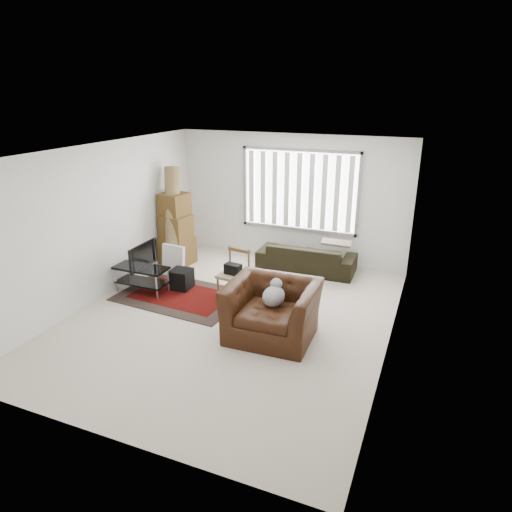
{
  "coord_description": "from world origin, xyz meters",
  "views": [
    {
      "loc": [
        2.93,
        -6.04,
        3.56
      ],
      "look_at": [
        0.34,
        0.24,
        1.05
      ],
      "focal_mm": 32.0,
      "sensor_mm": 36.0,
      "label": 1
    }
  ],
  "objects_px": {
    "tv_stand": "(141,274)",
    "armchair": "(272,307)",
    "moving_boxes": "(176,232)",
    "side_chair": "(234,273)",
    "sofa": "(307,253)"
  },
  "relations": [
    {
      "from": "tv_stand",
      "to": "sofa",
      "type": "xyz_separation_m",
      "value": [
        2.5,
        2.16,
        0.02
      ]
    },
    {
      "from": "moving_boxes",
      "to": "side_chair",
      "type": "relative_size",
      "value": 1.74
    },
    {
      "from": "tv_stand",
      "to": "sofa",
      "type": "relative_size",
      "value": 0.5
    },
    {
      "from": "sofa",
      "to": "armchair",
      "type": "bearing_deg",
      "value": 93.99
    },
    {
      "from": "moving_boxes",
      "to": "sofa",
      "type": "relative_size",
      "value": 0.77
    },
    {
      "from": "armchair",
      "to": "side_chair",
      "type": "bearing_deg",
      "value": 135.85
    },
    {
      "from": "side_chair",
      "to": "armchair",
      "type": "relative_size",
      "value": 0.65
    },
    {
      "from": "tv_stand",
      "to": "sofa",
      "type": "bearing_deg",
      "value": 40.78
    },
    {
      "from": "sofa",
      "to": "side_chair",
      "type": "height_order",
      "value": "side_chair"
    },
    {
      "from": "sofa",
      "to": "tv_stand",
      "type": "bearing_deg",
      "value": 39.17
    },
    {
      "from": "moving_boxes",
      "to": "side_chair",
      "type": "bearing_deg",
      "value": -30.82
    },
    {
      "from": "moving_boxes",
      "to": "armchair",
      "type": "xyz_separation_m",
      "value": [
        2.95,
        -2.11,
        -0.22
      ]
    },
    {
      "from": "moving_boxes",
      "to": "sofa",
      "type": "distance_m",
      "value": 2.77
    },
    {
      "from": "tv_stand",
      "to": "moving_boxes",
      "type": "height_order",
      "value": "moving_boxes"
    },
    {
      "from": "tv_stand",
      "to": "armchair",
      "type": "height_order",
      "value": "armchair"
    }
  ]
}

